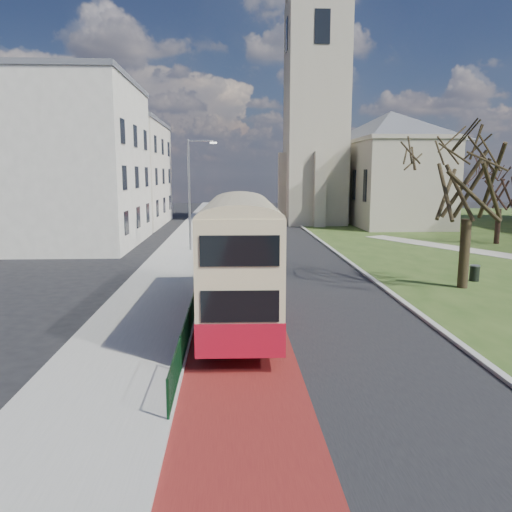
{
  "coord_description": "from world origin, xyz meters",
  "views": [
    {
      "loc": [
        -1.48,
        -18.72,
        5.67
      ],
      "look_at": [
        -0.36,
        3.48,
        2.0
      ],
      "focal_mm": 35.0,
      "sensor_mm": 36.0,
      "label": 1
    }
  ],
  "objects": [
    {
      "name": "street_block_near",
      "position": [
        -14.0,
        22.0,
        6.51
      ],
      "size": [
        10.3,
        14.3,
        13.0
      ],
      "color": "beige",
      "rests_on": "ground"
    },
    {
      "name": "kerb_west",
      "position": [
        -3.0,
        20.0,
        0.07
      ],
      "size": [
        0.25,
        120.0,
        0.13
      ],
      "primitive_type": "cube",
      "color": "#999993",
      "rests_on": "ground"
    },
    {
      "name": "streetlamp",
      "position": [
        -4.35,
        18.0,
        4.59
      ],
      "size": [
        2.13,
        0.18,
        8.0
      ],
      "color": "gray",
      "rests_on": "pavement_west"
    },
    {
      "name": "pavement_west",
      "position": [
        -5.0,
        20.0,
        0.06
      ],
      "size": [
        4.0,
        120.0,
        0.12
      ],
      "primitive_type": "cube",
      "color": "gray",
      "rests_on": "ground"
    },
    {
      "name": "bus_lane",
      "position": [
        -1.2,
        20.0,
        0.01
      ],
      "size": [
        3.4,
        120.0,
        0.01
      ],
      "primitive_type": "cube",
      "color": "#591414",
      "rests_on": "ground"
    },
    {
      "name": "winter_tree_near",
      "position": [
        10.08,
        5.14,
        6.17
      ],
      "size": [
        6.21,
        6.21,
        8.85
      ],
      "rotation": [
        0.0,
        0.0,
        -0.03
      ],
      "color": "#2D2416",
      "rests_on": "grass_green"
    },
    {
      "name": "bus",
      "position": [
        -1.14,
        0.25,
        2.64
      ],
      "size": [
        2.78,
        11.14,
        4.63
      ],
      "rotation": [
        0.0,
        0.0,
        -0.02
      ],
      "color": "#A10E20",
      "rests_on": "ground"
    },
    {
      "name": "street_block_far",
      "position": [
        -14.0,
        38.0,
        5.76
      ],
      "size": [
        10.3,
        16.3,
        11.5
      ],
      "color": "beige",
      "rests_on": "ground"
    },
    {
      "name": "winter_tree_far",
      "position": [
        20.17,
        20.59,
        5.08
      ],
      "size": [
        5.59,
        5.59,
        7.28
      ],
      "rotation": [
        0.0,
        0.0,
        0.14
      ],
      "color": "black",
      "rests_on": "grass_green"
    },
    {
      "name": "litter_bin",
      "position": [
        11.43,
        6.63,
        0.47
      ],
      "size": [
        0.65,
        0.65,
        0.85
      ],
      "rotation": [
        0.0,
        0.0,
        0.26
      ],
      "color": "black",
      "rests_on": "grass_green"
    },
    {
      "name": "gothic_church",
      "position": [
        12.56,
        38.0,
        13.13
      ],
      "size": [
        16.38,
        18.0,
        40.0
      ],
      "color": "gray",
      "rests_on": "ground"
    },
    {
      "name": "pedestrian_railing",
      "position": [
        -2.95,
        4.0,
        0.55
      ],
      "size": [
        0.07,
        24.0,
        1.12
      ],
      "color": "black",
      "rests_on": "ground"
    },
    {
      "name": "road_carriageway",
      "position": [
        1.5,
        20.0,
        0.01
      ],
      "size": [
        9.0,
        120.0,
        0.01
      ],
      "primitive_type": "cube",
      "color": "black",
      "rests_on": "ground"
    },
    {
      "name": "ground",
      "position": [
        0.0,
        0.0,
        0.0
      ],
      "size": [
        160.0,
        160.0,
        0.0
      ],
      "primitive_type": "plane",
      "color": "black",
      "rests_on": "ground"
    },
    {
      "name": "kerb_east",
      "position": [
        6.1,
        22.0,
        0.07
      ],
      "size": [
        0.25,
        80.0,
        0.13
      ],
      "primitive_type": "cube",
      "color": "#999993",
      "rests_on": "ground"
    }
  ]
}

